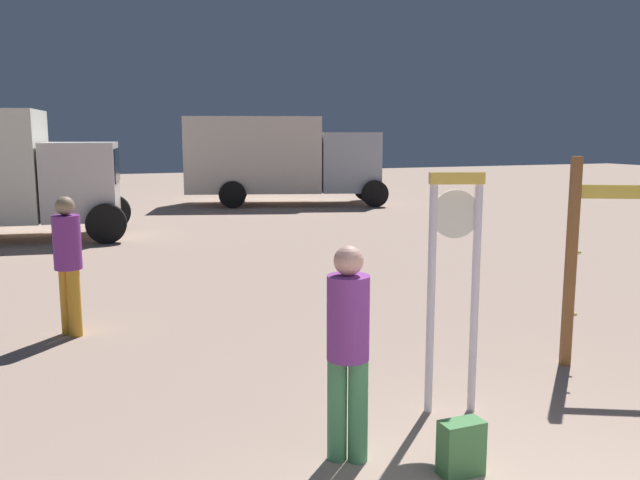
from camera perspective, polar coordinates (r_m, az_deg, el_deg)
standing_clock at (r=5.90m, az=11.42°, el=-2.21°), size 0.47×0.23×2.14m
arrow_sign at (r=7.54m, az=23.75°, el=0.85°), size 1.10×0.68×2.24m
person_near_clock at (r=5.00m, az=2.42°, el=-8.82°), size 0.32×0.32×1.66m
backpack at (r=5.18m, az=11.98°, el=-17.07°), size 0.32×0.22×0.41m
person_distant at (r=8.65m, az=-20.82°, el=-1.50°), size 0.33×0.33×1.72m
box_truck_far at (r=23.33m, az=-3.59°, el=7.11°), size 7.23×4.36×3.03m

